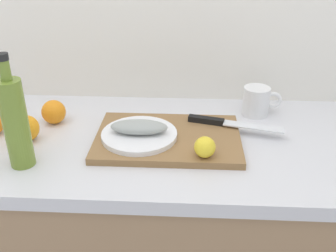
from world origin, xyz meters
name	(u,v)px	position (x,y,z in m)	size (l,w,h in m)	color
kitchen_counter	(129,248)	(0.00, 0.00, 0.45)	(2.00, 0.60, 0.90)	#9E7A56
cutting_board	(168,138)	(0.14, -0.02, 0.91)	(0.42, 0.28, 0.02)	olive
white_plate	(139,135)	(0.06, -0.03, 0.93)	(0.22, 0.22, 0.01)	white
fish_fillet	(139,127)	(0.06, -0.03, 0.95)	(0.16, 0.07, 0.04)	#999E99
chef_knife	(223,122)	(0.30, 0.06, 0.93)	(0.29, 0.10, 0.02)	silver
lemon_0	(205,147)	(0.24, -0.13, 0.95)	(0.06, 0.06, 0.06)	yellow
olive_oil_bottle	(15,122)	(-0.24, -0.16, 1.03)	(0.06, 0.06, 0.30)	olive
coffee_mug_1	(257,101)	(0.42, 0.18, 0.95)	(0.13, 0.09, 0.09)	white
orange_0	(54,112)	(-0.23, 0.08, 0.94)	(0.08, 0.08, 0.08)	orange
orange_2	(26,128)	(-0.27, -0.03, 0.94)	(0.08, 0.08, 0.08)	orange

